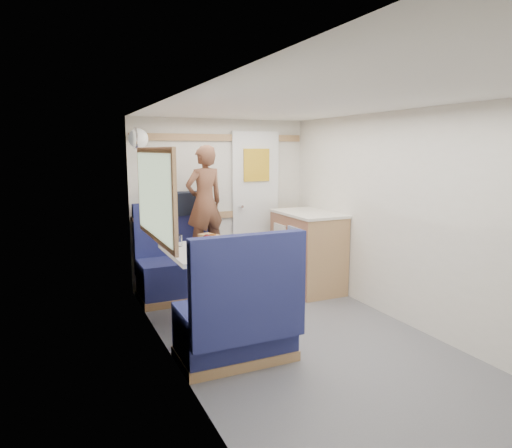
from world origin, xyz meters
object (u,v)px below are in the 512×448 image
tumbler_mid (179,241)px  beer_glass (213,240)px  bench_near (238,325)px  bread_loaf (211,240)px  duffel_bag (178,204)px  tumbler_left (203,253)px  person (205,202)px  galley_counter (307,250)px  tray (225,251)px  bench_far (179,271)px  cheese_block (211,253)px  orange_fruit (221,249)px  pepper_grinder (202,243)px  dinette_table (203,266)px  dome_light (138,139)px  wine_glass (207,239)px

tumbler_mid → beer_glass: 0.33m
bench_near → tumbler_mid: bearing=98.0°
tumbler_mid → bread_loaf: (0.30, -0.07, -0.01)m
duffel_bag → tumbler_left: bearing=-108.0°
person → beer_glass: bearing=65.3°
galley_counter → tray: 1.53m
bench_far → galley_counter: 1.51m
bench_far → tray: (0.16, -1.06, 0.43)m
tray → beer_glass: 0.35m
cheese_block → beer_glass: size_ratio=0.86×
galley_counter → orange_fruit: galley_counter is taller
duffel_bag → tray: duffel_bag is taller
galley_counter → cheese_block: galley_counter is taller
duffel_bag → tumbler_mid: duffel_bag is taller
cheese_block → bread_loaf: 0.51m
bench_far → pepper_grinder: bench_far is taller
tumbler_left → pepper_grinder: size_ratio=1.33×
dinette_table → tray: tray is taller
dinette_table → beer_glass: size_ratio=8.50×
bench_near → duffel_bag: bearing=87.7°
galley_counter → person: bearing=169.2°
dinette_table → orange_fruit: size_ratio=14.09×
bread_loaf → dome_light: bearing=128.5°
bench_near → person: size_ratio=0.85×
person → duffel_bag: (-0.20, 0.34, -0.04)m
bench_far → cheese_block: bearing=-90.8°
duffel_bag → person: bearing=-70.0°
wine_glass → tumbler_mid: 0.41m
tray → pepper_grinder: size_ratio=4.10×
tumbler_mid → orange_fruit: bearing=-63.7°
galley_counter → bench_near: bearing=-136.1°
beer_glass → pepper_grinder: (-0.13, -0.06, -0.01)m
person → cheese_block: 1.16m
cheese_block → wine_glass: (0.02, 0.18, 0.09)m
tray → bread_loaf: size_ratio=1.49×
dome_light → pepper_grinder: bearing=-61.2°
dinette_table → duffel_bag: duffel_bag is taller
dome_light → person: size_ratio=0.16×
orange_fruit → bench_far: bearing=94.8°
duffel_bag → bread_loaf: bearing=-96.8°
bench_far → orange_fruit: (0.09, -1.12, 0.47)m
galley_counter → cheese_block: 1.73m
bench_far → beer_glass: (0.16, -0.71, 0.47)m
bread_loaf → person: bearing=76.8°
duffel_bag → cheese_block: 1.45m
tumbler_mid → bench_near: bearing=-82.0°
wine_glass → beer_glass: (0.15, 0.28, -0.07)m
orange_fruit → beer_glass: (0.06, 0.41, 0.00)m
tray → pepper_grinder: pepper_grinder is taller
orange_fruit → beer_glass: 0.42m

